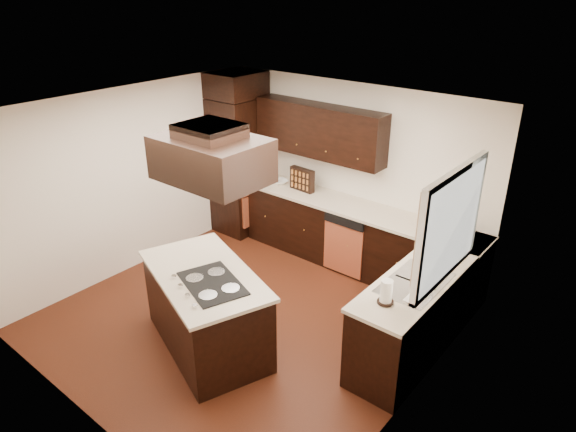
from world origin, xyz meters
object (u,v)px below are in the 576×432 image
object	(u,v)px
oven_column	(239,166)
spice_rack	(302,179)
island	(207,311)
range_hood	(211,159)

from	to	relation	value
oven_column	spice_rack	world-z (taller)	oven_column
oven_column	island	xyz separation A→B (m)	(1.77, -2.38, -0.62)
spice_rack	oven_column	bearing A→B (deg)	-170.26
oven_column	spice_rack	xyz separation A→B (m)	(1.16, 0.10, 0.03)
oven_column	spice_rack	bearing A→B (deg)	5.03
oven_column	range_hood	bearing A→B (deg)	-50.26
oven_column	spice_rack	size ratio (longest dim) A/B	5.35
island	range_hood	size ratio (longest dim) A/B	1.51
spice_rack	range_hood	bearing A→B (deg)	-68.33
island	spice_rack	distance (m)	2.63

